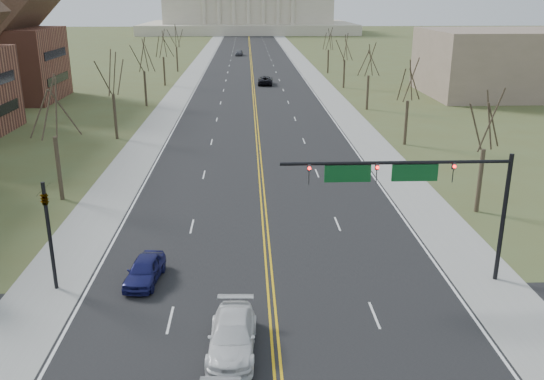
{
  "coord_description": "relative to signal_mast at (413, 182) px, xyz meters",
  "views": [
    {
      "loc": [
        -1.13,
        -14.59,
        14.89
      ],
      "look_at": [
        0.42,
        20.65,
        3.0
      ],
      "focal_mm": 38.0,
      "sensor_mm": 36.0,
      "label": 1
    }
  ],
  "objects": [
    {
      "name": "road",
      "position": [
        -7.45,
        96.5,
        -5.76
      ],
      "size": [
        20.0,
        380.0,
        0.01
      ],
      "primitive_type": "cube",
      "color": "black",
      "rests_on": "ground"
    },
    {
      "name": "cross_road",
      "position": [
        -7.45,
        -7.5,
        -5.76
      ],
      "size": [
        120.0,
        14.0,
        0.01
      ],
      "primitive_type": "cube",
      "color": "black",
      "rests_on": "ground"
    },
    {
      "name": "sidewalk_left",
      "position": [
        -19.45,
        96.5,
        -5.75
      ],
      "size": [
        4.0,
        380.0,
        0.03
      ],
      "primitive_type": "cube",
      "color": "gray",
      "rests_on": "ground"
    },
    {
      "name": "sidewalk_right",
      "position": [
        4.55,
        96.5,
        -5.75
      ],
      "size": [
        4.0,
        380.0,
        0.03
      ],
      "primitive_type": "cube",
      "color": "gray",
      "rests_on": "ground"
    },
    {
      "name": "center_line",
      "position": [
        -7.45,
        96.5,
        -5.75
      ],
      "size": [
        0.42,
        380.0,
        0.01
      ],
      "primitive_type": "cube",
      "color": "gold",
      "rests_on": "road"
    },
    {
      "name": "edge_line_left",
      "position": [
        -17.25,
        96.5,
        -5.75
      ],
      "size": [
        0.15,
        380.0,
        0.01
      ],
      "primitive_type": "cube",
      "color": "silver",
      "rests_on": "road"
    },
    {
      "name": "edge_line_right",
      "position": [
        2.35,
        96.5,
        -5.75
      ],
      "size": [
        0.15,
        380.0,
        0.01
      ],
      "primitive_type": "cube",
      "color": "silver",
      "rests_on": "road"
    },
    {
      "name": "signal_mast",
      "position": [
        0.0,
        0.0,
        0.0
      ],
      "size": [
        12.12,
        0.44,
        7.2
      ],
      "color": "black",
      "rests_on": "ground"
    },
    {
      "name": "signal_left",
      "position": [
        -18.95,
        0.0,
        -2.05
      ],
      "size": [
        0.32,
        0.36,
        6.0
      ],
      "color": "black",
      "rests_on": "ground"
    },
    {
      "name": "tree_r_0",
      "position": [
        8.05,
        10.5,
        0.79
      ],
      "size": [
        3.74,
        3.74,
        8.5
      ],
      "color": "#392F22",
      "rests_on": "ground"
    },
    {
      "name": "tree_l_0",
      "position": [
        -22.95,
        14.5,
        1.18
      ],
      "size": [
        3.96,
        3.96,
        9.0
      ],
      "color": "#392F22",
      "rests_on": "ground"
    },
    {
      "name": "tree_r_1",
      "position": [
        8.05,
        30.5,
        0.79
      ],
      "size": [
        3.74,
        3.74,
        8.5
      ],
      "color": "#392F22",
      "rests_on": "ground"
    },
    {
      "name": "tree_l_1",
      "position": [
        -22.95,
        34.5,
        1.18
      ],
      "size": [
        3.96,
        3.96,
        9.0
      ],
      "color": "#392F22",
      "rests_on": "ground"
    },
    {
      "name": "tree_r_2",
      "position": [
        8.05,
        50.5,
        0.79
      ],
      "size": [
        3.74,
        3.74,
        8.5
      ],
      "color": "#392F22",
      "rests_on": "ground"
    },
    {
      "name": "tree_l_2",
      "position": [
        -22.95,
        54.5,
        1.18
      ],
      "size": [
        3.96,
        3.96,
        9.0
      ],
      "color": "#392F22",
      "rests_on": "ground"
    },
    {
      "name": "tree_r_3",
      "position": [
        8.05,
        70.5,
        0.79
      ],
      "size": [
        3.74,
        3.74,
        8.5
      ],
      "color": "#392F22",
      "rests_on": "ground"
    },
    {
      "name": "tree_l_3",
      "position": [
        -22.95,
        74.5,
        1.18
      ],
      "size": [
        3.96,
        3.96,
        9.0
      ],
      "color": "#392F22",
      "rests_on": "ground"
    },
    {
      "name": "tree_r_4",
      "position": [
        8.05,
        90.5,
        0.79
      ],
      "size": [
        3.74,
        3.74,
        8.5
      ],
      "color": "#392F22",
      "rests_on": "ground"
    },
    {
      "name": "tree_l_4",
      "position": [
        -22.95,
        94.5,
        1.18
      ],
      "size": [
        3.96,
        3.96,
        9.0
      ],
      "color": "#392F22",
      "rests_on": "ground"
    },
    {
      "name": "bldg_right_mass",
      "position": [
        32.55,
        62.5,
        -0.76
      ],
      "size": [
        25.0,
        20.0,
        10.0
      ],
      "primitive_type": "cube",
      "color": "#7E6B59",
      "rests_on": "ground"
    },
    {
      "name": "car_sb_inner_second",
      "position": [
        -9.36,
        -6.14,
        -5.02
      ],
      "size": [
        2.28,
        5.13,
        1.46
      ],
      "primitive_type": "imported",
      "rotation": [
        0.0,
        0.0,
        -0.05
      ],
      "color": "white",
      "rests_on": "road"
    },
    {
      "name": "car_sb_outer_second",
      "position": [
        -14.29,
        0.57,
        -5.06
      ],
      "size": [
        2.08,
        4.21,
        1.38
      ],
      "primitive_type": "imported",
      "rotation": [
        0.0,
        0.0,
        -0.11
      ],
      "color": "navy",
      "rests_on": "road"
    },
    {
      "name": "car_far_nb",
      "position": [
        -5.26,
        74.74,
        -4.99
      ],
      "size": [
        2.8,
        5.58,
        1.52
      ],
      "primitive_type": "imported",
      "rotation": [
        0.0,
        0.0,
        3.09
      ],
      "color": "black",
      "rests_on": "road"
    },
    {
      "name": "car_far_sb",
      "position": [
        -10.5,
        128.11,
        -4.96
      ],
      "size": [
        2.14,
        4.74,
        1.58
      ],
      "primitive_type": "imported",
      "rotation": [
        0.0,
        0.0,
        -0.06
      ],
      "color": "#56585F",
      "rests_on": "road"
    }
  ]
}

